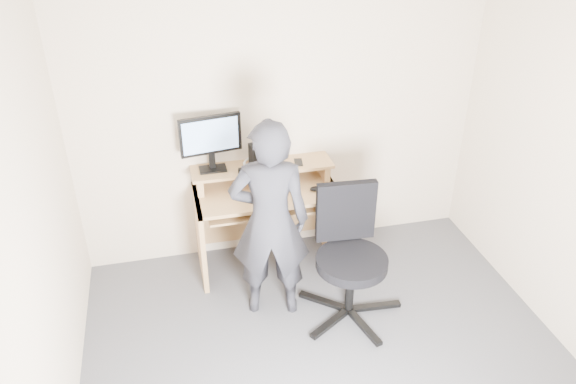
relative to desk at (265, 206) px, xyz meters
name	(u,v)px	position (x,y,z in m)	size (l,w,h in m)	color
ground	(338,382)	(0.20, -1.53, -0.55)	(3.50, 3.50, 0.00)	#48484C
back_wall	(281,119)	(0.20, 0.22, 0.70)	(3.50, 0.02, 2.50)	beige
ceiling	(362,15)	(0.20, -1.53, 1.95)	(3.50, 3.50, 0.02)	white
desk	(265,206)	(0.00, 0.00, 0.00)	(1.20, 0.60, 0.91)	tan
monitor	(211,138)	(-0.42, 0.09, 0.65)	(0.51, 0.14, 0.48)	black
external_drive	(255,156)	(-0.06, 0.06, 0.46)	(0.07, 0.13, 0.20)	black
travel_mug	(266,156)	(0.04, 0.08, 0.44)	(0.07, 0.07, 0.16)	#BABABF
smartphone	(298,162)	(0.31, 0.05, 0.37)	(0.07, 0.13, 0.01)	black
charger	(241,171)	(-0.19, -0.01, 0.38)	(0.04, 0.04, 0.04)	black
headphones	(253,164)	(-0.08, 0.11, 0.37)	(0.16, 0.16, 0.02)	silver
keyboard	(267,205)	(-0.01, -0.17, 0.12)	(0.46, 0.18, 0.03)	black
mouse	(315,189)	(0.40, -0.18, 0.22)	(0.10, 0.06, 0.04)	black
office_chair	(349,250)	(0.50, -0.81, 0.02)	(0.81, 0.83, 1.04)	black
person	(270,222)	(-0.09, -0.66, 0.27)	(0.60, 0.39, 1.64)	black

